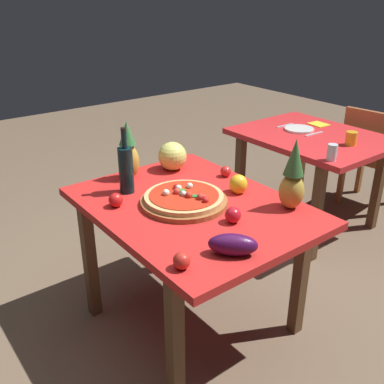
% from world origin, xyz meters
% --- Properties ---
extents(ground_plane, '(10.00, 10.00, 0.00)m').
position_xyz_m(ground_plane, '(0.00, 0.00, 0.00)').
color(ground_plane, brown).
extents(display_table, '(1.18, 0.90, 0.74)m').
position_xyz_m(display_table, '(0.00, 0.00, 0.64)').
color(display_table, brown).
rests_on(display_table, ground_plane).
extents(background_table, '(1.06, 0.84, 0.74)m').
position_xyz_m(background_table, '(-0.37, 1.41, 0.63)').
color(background_table, brown).
rests_on(background_table, ground_plane).
extents(dining_chair, '(0.44, 0.44, 0.85)m').
position_xyz_m(dining_chair, '(-0.27, 2.05, 0.48)').
color(dining_chair, '#98592F').
rests_on(dining_chair, ground_plane).
extents(pizza_board, '(0.43, 0.43, 0.02)m').
position_xyz_m(pizza_board, '(-0.03, -0.03, 0.75)').
color(pizza_board, '#98592F').
rests_on(pizza_board, display_table).
extents(pizza, '(0.39, 0.39, 0.05)m').
position_xyz_m(pizza, '(-0.02, -0.03, 0.77)').
color(pizza, tan).
rests_on(pizza, pizza_board).
extents(wine_bottle, '(0.08, 0.08, 0.35)m').
position_xyz_m(wine_bottle, '(-0.32, -0.18, 0.87)').
color(wine_bottle, black).
rests_on(wine_bottle, display_table).
extents(pineapple_left, '(0.12, 0.12, 0.35)m').
position_xyz_m(pineapple_left, '(0.32, 0.35, 0.89)').
color(pineapple_left, '#B29737').
rests_on(pineapple_left, display_table).
extents(pineapple_right, '(0.12, 0.12, 0.33)m').
position_xyz_m(pineapple_right, '(-0.48, -0.08, 0.88)').
color(pineapple_right, gold).
rests_on(pineapple_right, display_table).
extents(melon, '(0.17, 0.17, 0.17)m').
position_xyz_m(melon, '(-0.44, 0.19, 0.82)').
color(melon, '#DCE068').
rests_on(melon, display_table).
extents(bell_pepper, '(0.09, 0.09, 0.10)m').
position_xyz_m(bell_pepper, '(0.04, 0.27, 0.78)').
color(bell_pepper, yellow).
rests_on(bell_pepper, display_table).
extents(eggplant, '(0.20, 0.21, 0.09)m').
position_xyz_m(eggplant, '(0.46, -0.15, 0.78)').
color(eggplant, '#421041').
rests_on(eggplant, display_table).
extents(tomato_near_board, '(0.07, 0.07, 0.07)m').
position_xyz_m(tomato_near_board, '(0.42, -0.37, 0.77)').
color(tomato_near_board, red).
rests_on(tomato_near_board, display_table).
extents(tomato_by_bottle, '(0.07, 0.07, 0.07)m').
position_xyz_m(tomato_by_bottle, '(-0.20, -0.31, 0.77)').
color(tomato_by_bottle, red).
rests_on(tomato_by_bottle, display_table).
extents(tomato_at_corner, '(0.06, 0.06, 0.06)m').
position_xyz_m(tomato_at_corner, '(-0.16, 0.37, 0.77)').
color(tomato_at_corner, red).
rests_on(tomato_at_corner, display_table).
extents(tomato_beside_pepper, '(0.08, 0.08, 0.08)m').
position_xyz_m(tomato_beside_pepper, '(0.26, 0.03, 0.77)').
color(tomato_beside_pepper, red).
rests_on(tomato_beside_pepper, display_table).
extents(drinking_glass_juice, '(0.08, 0.08, 0.09)m').
position_xyz_m(drinking_glass_juice, '(-0.06, 1.41, 0.78)').
color(drinking_glass_juice, gold).
rests_on(drinking_glass_juice, background_table).
extents(drinking_glass_water, '(0.06, 0.06, 0.10)m').
position_xyz_m(drinking_glass_water, '(0.04, 1.06, 0.79)').
color(drinking_glass_water, silver).
rests_on(drinking_glass_water, background_table).
extents(dinner_plate, '(0.22, 0.22, 0.02)m').
position_xyz_m(dinner_plate, '(-0.51, 1.41, 0.74)').
color(dinner_plate, white).
rests_on(dinner_plate, background_table).
extents(fork_utensil, '(0.02, 0.18, 0.01)m').
position_xyz_m(fork_utensil, '(-0.65, 1.41, 0.74)').
color(fork_utensil, silver).
rests_on(fork_utensil, background_table).
extents(knife_utensil, '(0.02, 0.18, 0.01)m').
position_xyz_m(knife_utensil, '(-0.37, 1.41, 0.74)').
color(knife_utensil, silver).
rests_on(knife_utensil, background_table).
extents(napkin_folded, '(0.15, 0.13, 0.01)m').
position_xyz_m(napkin_folded, '(-0.51, 1.65, 0.74)').
color(napkin_folded, yellow).
rests_on(napkin_folded, background_table).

